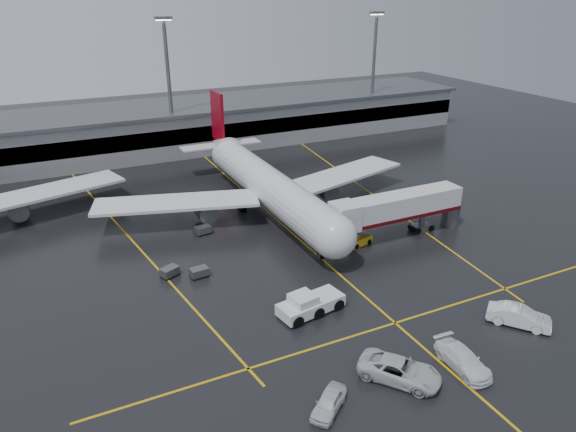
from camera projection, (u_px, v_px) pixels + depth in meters
name	position (u px, v px, depth m)	size (l,w,h in m)	color
ground	(295.00, 236.00, 70.04)	(220.00, 220.00, 0.00)	black
apron_line_centre	(295.00, 236.00, 70.04)	(0.25, 90.00, 0.02)	gold
apron_line_stop	(395.00, 323.00, 51.88)	(60.00, 0.25, 0.02)	gold
apron_line_left	(127.00, 235.00, 70.29)	(0.25, 70.00, 0.02)	gold
apron_line_right	(367.00, 190.00, 85.48)	(0.25, 70.00, 0.02)	gold
terminal	(190.00, 125.00, 107.87)	(122.00, 19.00, 8.60)	gray
light_mast_mid	(169.00, 80.00, 96.92)	(3.00, 1.20, 25.45)	#595B60
light_mast_right	(374.00, 66.00, 114.91)	(3.00, 1.20, 25.45)	#595B60
main_airliner	(265.00, 183.00, 76.36)	(48.80, 45.60, 14.10)	silver
jet_bridge	(398.00, 209.00, 68.27)	(19.90, 3.40, 6.05)	silver
pushback_tractor	(309.00, 305.00, 53.11)	(7.25, 3.96, 2.46)	silver
belt_loader	(359.00, 241.00, 67.49)	(3.62, 2.21, 2.15)	gold
service_van_a	(400.00, 370.00, 44.07)	(3.17, 6.88, 1.91)	silver
service_van_b	(463.00, 360.00, 45.49)	(2.39, 5.88, 1.71)	white
service_van_c	(519.00, 316.00, 51.23)	(2.05, 5.89, 1.94)	white
service_van_d	(329.00, 402.00, 40.97)	(1.74, 4.34, 1.48)	silver
baggage_cart_a	(199.00, 272.00, 59.90)	(2.12, 1.49, 1.12)	#595B60
baggage_cart_b	(170.00, 271.00, 60.03)	(2.36, 2.02, 1.12)	#595B60
baggage_cart_c	(203.00, 230.00, 70.27)	(2.17, 1.58, 1.12)	#595B60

